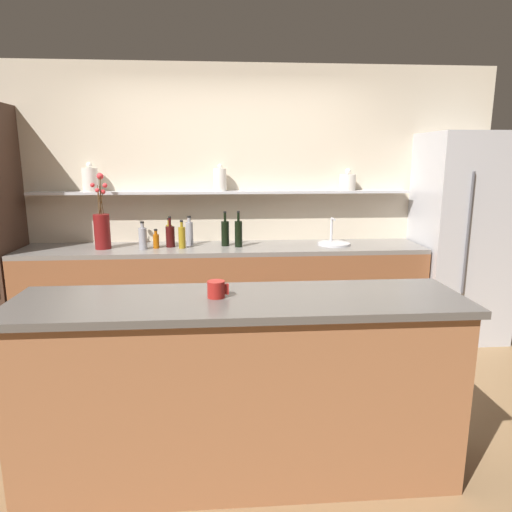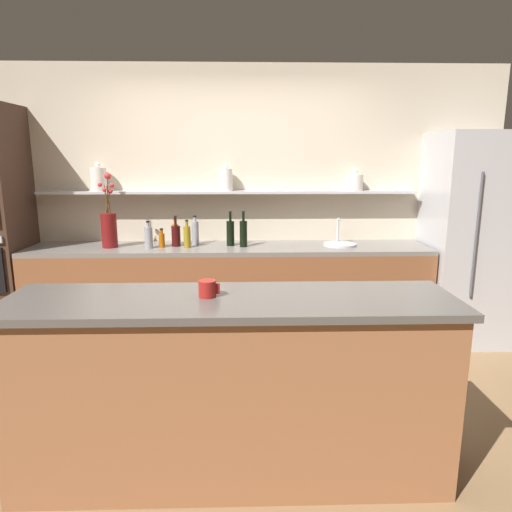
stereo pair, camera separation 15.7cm
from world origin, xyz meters
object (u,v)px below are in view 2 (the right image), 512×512
Objects in this scene: bottle_oil_3 at (175,233)px; coffee_mug at (208,289)px; bottle_wine_1 at (230,233)px; bottle_spirit_6 at (149,237)px; refrigerator at (471,239)px; flower_vase at (109,227)px; bottle_sauce_0 at (162,240)px; bottle_oil_7 at (187,236)px; bottle_spirit_4 at (195,232)px; sink_fixture at (340,243)px; bottle_wine_2 at (243,233)px; bottle_wine_5 at (176,235)px.

bottle_oil_3 reaches higher than coffee_mug.
bottle_wine_1 is 0.54m from bottle_oil_3.
bottle_spirit_6 is at bearing -135.84° from bottle_oil_3.
refrigerator is 3.37m from flower_vase.
flower_vase is at bearing 179.66° from refrigerator.
bottle_spirit_6 is (-0.11, -0.04, 0.03)m from bottle_sauce_0.
bottle_oil_7 is (0.35, 0.03, -0.00)m from bottle_spirit_6.
refrigerator is at bearing -3.06° from bottle_spirit_4.
bottle_wine_1 is at bearing -9.78° from bottle_oil_3.
flower_vase is 0.79m from bottle_spirit_4.
bottle_wine_2 is at bearing -177.61° from sink_fixture.
bottle_sauce_0 is 1.59× the size of coffee_mug.
bottle_spirit_4 is at bearing 164.39° from bottle_wine_2.
sink_fixture is (2.14, 0.03, -0.17)m from flower_vase.
refrigerator is 7.75× the size of bottle_oil_3.
flower_vase is 2.46× the size of bottle_spirit_4.
bottle_oil_7 is (-0.06, -0.15, -0.01)m from bottle_spirit_4.
bottle_sauce_0 is at bearing -155.20° from bottle_spirit_4.
refrigerator reaches higher than bottle_spirit_6.
bottle_spirit_6 is (-0.86, -0.05, -0.02)m from bottle_wine_2.
coffee_mug is at bearing -73.28° from bottle_sauce_0.
bottle_sauce_0 is 0.53× the size of bottle_wine_2.
bottle_wine_1 is 1.17× the size of bottle_spirit_4.
refrigerator is 6.05× the size of bottle_wine_1.
flower_vase reaches higher than bottle_wine_1.
bottle_oil_3 is 2.27× the size of coffee_mug.
refrigerator is 2.89m from bottle_sauce_0.
flower_vase reaches higher than bottle_wine_5.
bottle_spirit_6 is 2.27× the size of coffee_mug.
bottle_sauce_0 is (-1.66, -0.05, 0.05)m from sink_fixture.
bottle_wine_2 is 3.00× the size of coffee_mug.
bottle_wine_1 is at bearing 178.49° from sink_fixture.
flower_vase reaches higher than sink_fixture.
bottle_oil_3 is at bearing 166.50° from bottle_wine_2.
coffee_mug is (1.04, -1.90, -0.05)m from flower_vase.
bottle_sauce_0 is at bearing -179.37° from bottle_wine_2.
bottle_oil_7 is at bearing -177.52° from bottle_wine_2.
flower_vase is 2.09× the size of bottle_wine_1.
refrigerator is at bearing 38.89° from coffee_mug.
bottle_sauce_0 is at bearing -121.91° from bottle_oil_3.
bottle_sauce_0 is at bearing 20.94° from bottle_spirit_6.
flower_vase is at bearing 177.86° from bottle_sauce_0.
coffee_mug is at bearing -91.97° from bottle_wine_1.
refrigerator is 2.14m from bottle_wine_2.
bottle_oil_3 is 0.89× the size of bottle_wine_5.
bottle_spirit_4 is at bearing 8.70° from flower_vase.
sink_fixture is at bearing 0.76° from flower_vase.
bottle_wine_1 reaches higher than bottle_wine_5.
bottle_wine_1 is at bearing 178.08° from refrigerator.
bottle_wine_5 is 2.56× the size of coffee_mug.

